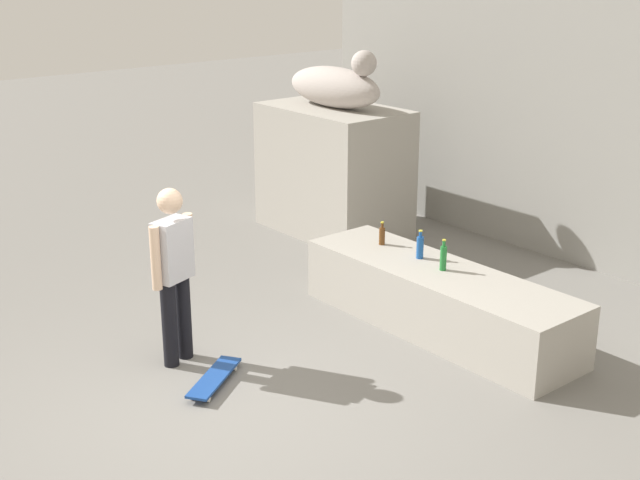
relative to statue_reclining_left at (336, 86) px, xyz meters
The scene contains 9 objects.
ground_plane 5.23m from the statue_reclining_left, 50.46° to the right, with size 40.00×40.00×0.00m, color slate.
pedestal_left 1.13m from the statue_reclining_left, behind, with size 1.94×1.22×1.69m, color #A39E93.
statue_reclining_left is the anchor object (origin of this frame).
ledge_block 3.73m from the statue_reclining_left, 22.45° to the right, with size 3.07×0.88×0.64m, color #A39E93.
skater 4.32m from the statue_reclining_left, 60.90° to the right, with size 0.31×0.52×1.67m.
skateboard 4.90m from the statue_reclining_left, 54.17° to the right, with size 0.61×0.78×0.08m.
bottle_brown 2.75m from the statue_reclining_left, 28.77° to the right, with size 0.07×0.07×0.26m.
bottle_green 3.55m from the statue_reclining_left, 21.96° to the right, with size 0.07×0.07×0.32m.
bottle_blue 3.20m from the statue_reclining_left, 23.48° to the right, with size 0.07×0.07×0.30m.
Camera 1 is at (5.38, -3.51, 3.66)m, focal length 48.24 mm.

